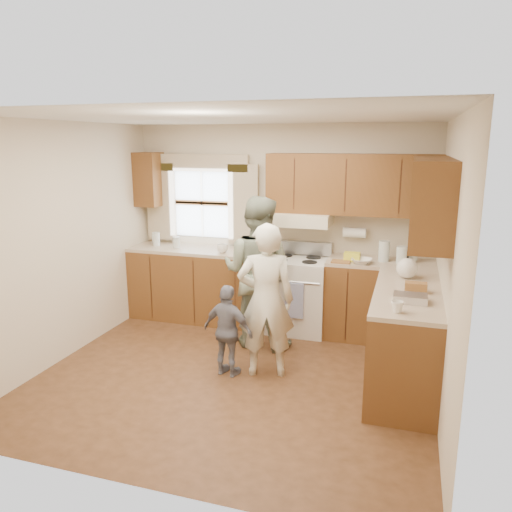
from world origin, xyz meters
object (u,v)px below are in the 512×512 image
(woman_left, at_px, (266,300))
(child, at_px, (228,331))
(stove, at_px, (296,293))
(woman_right, at_px, (257,272))

(woman_left, xyz_separation_m, child, (-0.35, -0.14, -0.30))
(child, bearing_deg, stove, -92.75)
(stove, relative_size, child, 1.15)
(woman_right, bearing_deg, child, 92.26)
(stove, distance_m, child, 1.47)
(stove, distance_m, woman_left, 1.32)
(stove, bearing_deg, child, -104.43)
(stove, relative_size, woman_left, 0.69)
(woman_left, height_order, woman_right, woman_right)
(woman_right, height_order, child, woman_right)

